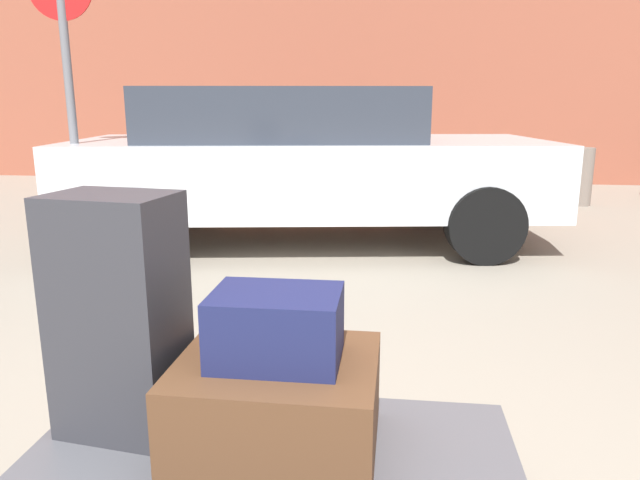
# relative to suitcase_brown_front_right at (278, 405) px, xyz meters

# --- Properties ---
(suitcase_brown_front_right) EXTENTS (0.55, 0.48, 0.27)m
(suitcase_brown_front_right) POSITION_rel_suitcase_brown_front_right_xyz_m (0.00, 0.00, 0.00)
(suitcase_brown_front_right) COLOR #51331E
(suitcase_brown_front_right) RESTS_ON luggage_cart
(suitcase_charcoal_center) EXTENTS (0.37, 0.29, 0.71)m
(suitcase_charcoal_center) POSITION_rel_suitcase_brown_front_right_xyz_m (-0.48, 0.07, 0.22)
(suitcase_charcoal_center) COLOR #2D2D33
(suitcase_charcoal_center) RESTS_ON luggage_cart
(duffel_bag_navy_topmost_pile) EXTENTS (0.35, 0.26, 0.19)m
(duffel_bag_navy_topmost_pile) POSITION_rel_suitcase_brown_front_right_xyz_m (0.00, -0.00, 0.23)
(duffel_bag_navy_topmost_pile) COLOR #191E47
(duffel_bag_navy_topmost_pile) RESTS_ON suitcase_brown_front_right
(parked_car) EXTENTS (4.52, 2.40, 1.42)m
(parked_car) POSITION_rel_suitcase_brown_front_right_xyz_m (-0.52, 4.00, 0.28)
(parked_car) COLOR silver
(parked_car) RESTS_ON ground_plane
(bollard_kerb_near) EXTENTS (0.26, 0.26, 0.74)m
(bollard_kerb_near) POSITION_rel_suitcase_brown_front_right_xyz_m (2.72, 6.40, -0.11)
(bollard_kerb_near) COLOR #72665B
(bollard_kerb_near) RESTS_ON ground_plane
(no_parking_sign) EXTENTS (0.50, 0.11, 2.43)m
(no_parking_sign) POSITION_rel_suitcase_brown_front_right_xyz_m (-2.35, 3.22, 1.02)
(no_parking_sign) COLOR slate
(no_parking_sign) RESTS_ON ground_plane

